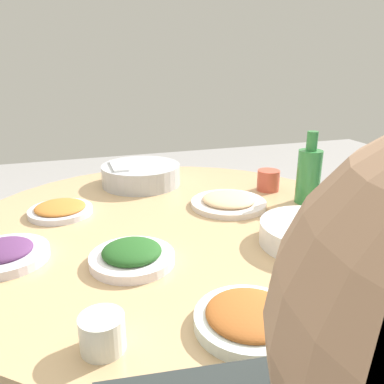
{
  "coord_description": "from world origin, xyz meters",
  "views": [
    {
      "loc": [
        -0.27,
        -1.0,
        1.2
      ],
      "look_at": [
        0.07,
        0.04,
        0.83
      ],
      "focal_mm": 36.2,
      "sensor_mm": 36.0,
      "label": 1
    }
  ],
  "objects_px": {
    "dish_noodles": "(229,202)",
    "tea_cup_near": "(268,180)",
    "rice_bowl": "(141,174)",
    "dish_eggplant": "(4,254)",
    "dish_tofu_braise": "(60,209)",
    "soup_bowl": "(311,235)",
    "round_dining_table": "(173,248)",
    "dish_stirfry": "(249,318)",
    "green_bottle": "(309,175)",
    "dish_greens": "(132,255)",
    "tea_cup_far": "(102,333)"
  },
  "relations": [
    {
      "from": "round_dining_table",
      "to": "dish_greens",
      "type": "bearing_deg",
      "value": -127.65
    },
    {
      "from": "round_dining_table",
      "to": "rice_bowl",
      "type": "xyz_separation_m",
      "value": [
        -0.02,
        0.39,
        0.12
      ]
    },
    {
      "from": "soup_bowl",
      "to": "dish_noodles",
      "type": "height_order",
      "value": "soup_bowl"
    },
    {
      "from": "rice_bowl",
      "to": "dish_tofu_braise",
      "type": "height_order",
      "value": "rice_bowl"
    },
    {
      "from": "soup_bowl",
      "to": "dish_stirfry",
      "type": "relative_size",
      "value": 1.32
    },
    {
      "from": "tea_cup_near",
      "to": "soup_bowl",
      "type": "bearing_deg",
      "value": -104.41
    },
    {
      "from": "soup_bowl",
      "to": "dish_stirfry",
      "type": "height_order",
      "value": "soup_bowl"
    },
    {
      "from": "dish_noodles",
      "to": "tea_cup_near",
      "type": "height_order",
      "value": "tea_cup_near"
    },
    {
      "from": "dish_stirfry",
      "to": "dish_greens",
      "type": "bearing_deg",
      "value": 118.49
    },
    {
      "from": "rice_bowl",
      "to": "dish_tofu_braise",
      "type": "bearing_deg",
      "value": -143.26
    },
    {
      "from": "dish_stirfry",
      "to": "tea_cup_far",
      "type": "relative_size",
      "value": 2.64
    },
    {
      "from": "rice_bowl",
      "to": "dish_eggplant",
      "type": "relative_size",
      "value": 1.43
    },
    {
      "from": "round_dining_table",
      "to": "dish_greens",
      "type": "relative_size",
      "value": 6.29
    },
    {
      "from": "dish_stirfry",
      "to": "tea_cup_far",
      "type": "distance_m",
      "value": 0.25
    },
    {
      "from": "dish_eggplant",
      "to": "dish_stirfry",
      "type": "relative_size",
      "value": 1.04
    },
    {
      "from": "dish_tofu_braise",
      "to": "dish_noodles",
      "type": "distance_m",
      "value": 0.53
    },
    {
      "from": "dish_tofu_braise",
      "to": "dish_eggplant",
      "type": "bearing_deg",
      "value": -116.07
    },
    {
      "from": "dish_noodles",
      "to": "dish_greens",
      "type": "relative_size",
      "value": 1.22
    },
    {
      "from": "dish_greens",
      "to": "green_bottle",
      "type": "height_order",
      "value": "green_bottle"
    },
    {
      "from": "rice_bowl",
      "to": "dish_eggplant",
      "type": "bearing_deg",
      "value": -131.24
    },
    {
      "from": "green_bottle",
      "to": "tea_cup_far",
      "type": "xyz_separation_m",
      "value": [
        -0.72,
        -0.49,
        -0.06
      ]
    },
    {
      "from": "dish_noodles",
      "to": "dish_greens",
      "type": "xyz_separation_m",
      "value": [
        -0.36,
        -0.27,
        0.0
      ]
    },
    {
      "from": "dish_eggplant",
      "to": "tea_cup_far",
      "type": "xyz_separation_m",
      "value": [
        0.19,
        -0.37,
        0.01
      ]
    },
    {
      "from": "dish_tofu_braise",
      "to": "dish_stirfry",
      "type": "xyz_separation_m",
      "value": [
        0.32,
        -0.66,
        0.0
      ]
    },
    {
      "from": "round_dining_table",
      "to": "rice_bowl",
      "type": "bearing_deg",
      "value": 92.35
    },
    {
      "from": "rice_bowl",
      "to": "dish_tofu_braise",
      "type": "relative_size",
      "value": 1.53
    },
    {
      "from": "dish_greens",
      "to": "tea_cup_far",
      "type": "height_order",
      "value": "tea_cup_far"
    },
    {
      "from": "rice_bowl",
      "to": "green_bottle",
      "type": "xyz_separation_m",
      "value": [
        0.49,
        -0.36,
        0.06
      ]
    },
    {
      "from": "soup_bowl",
      "to": "dish_noodles",
      "type": "relative_size",
      "value": 1.08
    },
    {
      "from": "round_dining_table",
      "to": "dish_stirfry",
      "type": "bearing_deg",
      "value": -89.37
    },
    {
      "from": "dish_tofu_braise",
      "to": "dish_noodles",
      "type": "relative_size",
      "value": 0.79
    },
    {
      "from": "round_dining_table",
      "to": "dish_eggplant",
      "type": "distance_m",
      "value": 0.46
    },
    {
      "from": "rice_bowl",
      "to": "tea_cup_near",
      "type": "relative_size",
      "value": 3.68
    },
    {
      "from": "dish_eggplant",
      "to": "tea_cup_near",
      "type": "distance_m",
      "value": 0.89
    },
    {
      "from": "dish_greens",
      "to": "soup_bowl",
      "type": "bearing_deg",
      "value": -5.7
    },
    {
      "from": "round_dining_table",
      "to": "green_bottle",
      "type": "bearing_deg",
      "value": 3.37
    },
    {
      "from": "dish_greens",
      "to": "dish_stirfry",
      "type": "xyz_separation_m",
      "value": [
        0.16,
        -0.29,
        -0.0
      ]
    },
    {
      "from": "rice_bowl",
      "to": "tea_cup_far",
      "type": "distance_m",
      "value": 0.89
    },
    {
      "from": "dish_eggplant",
      "to": "dish_stirfry",
      "type": "height_order",
      "value": "same"
    },
    {
      "from": "soup_bowl",
      "to": "dish_noodles",
      "type": "xyz_separation_m",
      "value": [
        -0.09,
        0.32,
        -0.01
      ]
    },
    {
      "from": "tea_cup_near",
      "to": "tea_cup_far",
      "type": "height_order",
      "value": "tea_cup_near"
    },
    {
      "from": "dish_stirfry",
      "to": "round_dining_table",
      "type": "bearing_deg",
      "value": 90.63
    },
    {
      "from": "tea_cup_near",
      "to": "tea_cup_far",
      "type": "relative_size",
      "value": 1.06
    },
    {
      "from": "soup_bowl",
      "to": "tea_cup_near",
      "type": "xyz_separation_m",
      "value": [
        0.11,
        0.42,
        0.01
      ]
    },
    {
      "from": "rice_bowl",
      "to": "dish_stirfry",
      "type": "relative_size",
      "value": 1.48
    },
    {
      "from": "soup_bowl",
      "to": "tea_cup_near",
      "type": "height_order",
      "value": "tea_cup_near"
    },
    {
      "from": "round_dining_table",
      "to": "tea_cup_near",
      "type": "relative_size",
      "value": 15.66
    },
    {
      "from": "green_bottle",
      "to": "tea_cup_near",
      "type": "height_order",
      "value": "green_bottle"
    },
    {
      "from": "dish_tofu_braise",
      "to": "rice_bowl",
      "type": "bearing_deg",
      "value": 36.74
    },
    {
      "from": "round_dining_table",
      "to": "tea_cup_far",
      "type": "xyz_separation_m",
      "value": [
        -0.25,
        -0.47,
        0.11
      ]
    }
  ]
}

